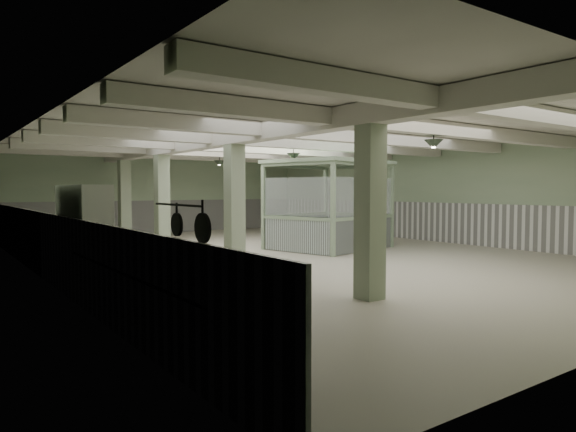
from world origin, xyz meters
TOP-DOWN VIEW (x-y plane):
  - floor at (0.00, 0.00)m, footprint 20.00×20.00m
  - ceiling at (0.00, 0.00)m, footprint 14.00×20.00m
  - wall_back at (0.00, 10.00)m, footprint 14.00×0.02m
  - wall_left at (-7.00, 0.00)m, footprint 0.02×20.00m
  - wall_right at (7.00, 0.00)m, footprint 0.02×20.00m
  - wainscot_left at (-6.97, 0.00)m, footprint 0.05×19.90m
  - wainscot_right at (6.97, 0.00)m, footprint 0.05×19.90m
  - wainscot_back at (0.00, 9.97)m, footprint 13.90×0.05m
  - girder at (-2.50, 0.00)m, footprint 0.45×19.90m
  - beam_a at (0.00, -7.50)m, footprint 13.90×0.35m
  - beam_b at (0.00, -5.00)m, footprint 13.90×0.35m
  - beam_c at (0.00, -2.50)m, footprint 13.90×0.35m
  - beam_d at (0.00, 0.00)m, footprint 13.90×0.35m
  - beam_e at (0.00, 2.50)m, footprint 13.90×0.35m
  - beam_f at (0.00, 5.00)m, footprint 13.90×0.35m
  - beam_g at (0.00, 7.50)m, footprint 13.90×0.35m
  - column_a at (-2.50, -6.00)m, footprint 0.42×0.42m
  - column_b at (-2.50, -1.00)m, footprint 0.42×0.42m
  - column_c at (-2.50, 4.00)m, footprint 0.42×0.42m
  - column_d at (-2.50, 8.00)m, footprint 0.42×0.42m
  - hook_rail at (-6.93, -7.60)m, footprint 0.02×1.20m
  - pendant_front at (0.50, -5.00)m, footprint 0.44×0.44m
  - pendant_mid at (0.50, 0.50)m, footprint 0.44×0.44m
  - pendant_back at (0.50, 5.50)m, footprint 0.44×0.44m
  - prep_counter at (-6.54, -5.79)m, footprint 0.92×5.29m
  - pitcher_near at (-6.64, -4.17)m, footprint 0.28×0.31m
  - pitcher_far at (-6.51, -8.15)m, footprint 0.23×0.26m
  - veg_colander at (-6.63, -7.03)m, footprint 0.58×0.58m
  - orange_bowl at (-6.43, -6.67)m, footprint 0.29×0.29m
  - skillet_near at (-6.88, -8.10)m, footprint 0.04×0.30m
  - skillet_far at (-6.88, -7.46)m, footprint 0.03×0.26m
  - walkin_cooler at (-6.62, -2.43)m, footprint 0.94×2.18m
  - guard_booth at (2.10, 0.64)m, footprint 4.31×3.88m
  - filing_cabinet at (4.34, 0.92)m, footprint 0.52×0.61m

SIDE VIEW (x-z plane):
  - floor at x=0.00m, z-range 0.00..0.00m
  - prep_counter at x=-6.54m, z-range 0.01..0.92m
  - filing_cabinet at x=4.34m, z-range 0.00..1.11m
  - wainscot_left at x=-6.97m, z-range 0.00..1.50m
  - wainscot_right at x=6.97m, z-range 0.00..1.50m
  - wainscot_back at x=0.00m, z-range 0.00..1.50m
  - orange_bowl at x=-6.43m, z-range 0.90..0.98m
  - walkin_cooler at x=-6.62m, z-range 0.00..2.00m
  - veg_colander at x=-6.63m, z-range 0.90..1.11m
  - pitcher_far at x=-6.51m, z-range 0.90..1.21m
  - pitcher_near at x=-6.64m, z-range 0.90..1.22m
  - skillet_near at x=-6.88m, z-range 1.48..1.78m
  - skillet_far at x=-6.88m, z-range 1.50..1.76m
  - wall_back at x=0.00m, z-range 0.00..3.60m
  - wall_left at x=-7.00m, z-range 0.00..3.60m
  - wall_right at x=7.00m, z-range 0.00..3.60m
  - column_a at x=-2.50m, z-range 0.00..3.60m
  - column_b at x=-2.50m, z-range 0.00..3.60m
  - column_c at x=-2.50m, z-range 0.00..3.60m
  - column_d at x=-2.50m, z-range 0.00..3.60m
  - hook_rail at x=-6.93m, z-range 1.84..1.86m
  - guard_booth at x=2.10m, z-range 0.48..3.46m
  - pendant_front at x=0.50m, z-range 2.94..3.16m
  - pendant_mid at x=0.50m, z-range 2.94..3.16m
  - pendant_back at x=0.50m, z-range 2.94..3.16m
  - girder at x=-2.50m, z-range 3.18..3.58m
  - beam_a at x=0.00m, z-range 3.26..3.58m
  - beam_b at x=0.00m, z-range 3.26..3.58m
  - beam_c at x=0.00m, z-range 3.26..3.58m
  - beam_d at x=0.00m, z-range 3.26..3.58m
  - beam_e at x=0.00m, z-range 3.26..3.58m
  - beam_f at x=0.00m, z-range 3.26..3.58m
  - beam_g at x=0.00m, z-range 3.26..3.58m
  - ceiling at x=0.00m, z-range 3.59..3.61m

